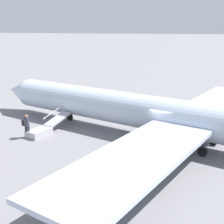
% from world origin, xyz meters
% --- Properties ---
extents(ground_plane, '(600.00, 600.00, 0.00)m').
position_xyz_m(ground_plane, '(0.00, 0.00, 0.00)').
color(ground_plane, slate).
extents(airplane_main, '(32.64, 25.72, 6.40)m').
position_xyz_m(airplane_main, '(-0.90, 0.32, 1.91)').
color(airplane_main, silver).
rests_on(airplane_main, ground).
extents(boarding_stairs, '(2.29, 4.12, 1.63)m').
position_xyz_m(boarding_stairs, '(9.17, 0.72, 0.37)').
color(boarding_stairs, '#B2B2B7').
rests_on(boarding_stairs, ground).
extents(passenger, '(0.43, 0.57, 1.74)m').
position_xyz_m(passenger, '(9.92, 1.71, 1.00)').
color(passenger, '#23232D').
rests_on(passenger, ground).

